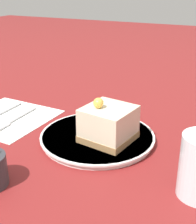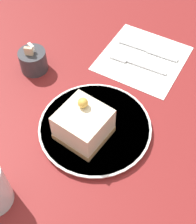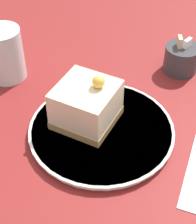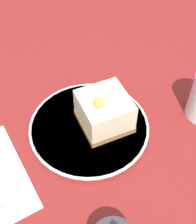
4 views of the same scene
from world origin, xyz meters
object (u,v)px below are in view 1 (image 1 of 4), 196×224
Objects in this scene: fork at (12,120)px; knife at (2,111)px; cake_slice at (108,124)px; plate at (97,137)px.

knife is (0.06, -0.03, 0.00)m from fork.
cake_slice is 0.71× the size of fork.
fork is (0.26, -0.00, -0.05)m from cake_slice.
plate reaches higher than fork.
fork and knife have the same top height.
cake_slice is 0.33m from knife.
plate is 1.60× the size of fork.
fork is at bearing 2.09° from plate.
plate is at bearing -10.33° from cake_slice.
plate is at bearing -177.80° from fork.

